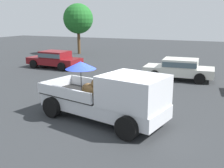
# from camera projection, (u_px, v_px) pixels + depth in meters

# --- Properties ---
(ground_plane) EXTENTS (80.00, 80.00, 0.00)m
(ground_plane) POSITION_uv_depth(u_px,v_px,m) (102.00, 119.00, 10.23)
(ground_plane) COLOR #2D3033
(pickup_truck_main) EXTENTS (5.33, 3.07, 2.24)m
(pickup_truck_main) POSITION_uv_depth(u_px,v_px,m) (112.00, 97.00, 9.72)
(pickup_truck_main) COLOR black
(pickup_truck_main) RESTS_ON ground
(parked_sedan_near) EXTENTS (4.36, 2.10, 1.33)m
(parked_sedan_near) POSITION_uv_depth(u_px,v_px,m) (55.00, 58.00, 20.69)
(parked_sedan_near) COLOR black
(parked_sedan_near) RESTS_ON ground
(parked_sedan_far) EXTENTS (4.39, 2.16, 1.33)m
(parked_sedan_far) POSITION_uv_depth(u_px,v_px,m) (179.00, 68.00, 16.72)
(parked_sedan_far) COLOR black
(parked_sedan_far) RESTS_ON ground
(tree_by_lot) EXTENTS (3.22, 3.22, 5.41)m
(tree_by_lot) POSITION_uv_depth(u_px,v_px,m) (78.00, 19.00, 28.34)
(tree_by_lot) COLOR brown
(tree_by_lot) RESTS_ON ground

